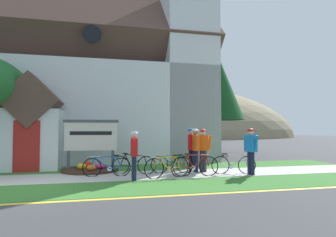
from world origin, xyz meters
TOP-DOWN VIEW (x-y plane):
  - ground at (0.00, 4.00)m, footprint 140.00×140.00m
  - sidewalk_slab at (1.78, 1.75)m, footprint 32.00×2.12m
  - grass_verge at (1.78, -0.43)m, footprint 32.00×2.24m
  - church_lawn at (1.78, 3.97)m, footprint 24.00×2.32m
  - curb_paint_stripe at (1.78, -1.70)m, footprint 28.00×0.16m
  - church_building at (2.14, 9.79)m, footprint 13.96×11.73m
  - church_sign at (1.87, 3.65)m, footprint 2.32×0.29m
  - flower_bed at (1.87, 3.26)m, footprint 2.30×2.30m
  - bicycle_green at (2.54, 1.76)m, footprint 1.75×0.19m
  - bicycle_yellow at (7.36, 1.32)m, footprint 1.73×0.35m
  - bicycle_white at (5.73, 1.12)m, footprint 1.74×0.18m
  - bicycle_orange at (5.08, 2.03)m, footprint 1.68×0.42m
  - bicycle_blue at (3.54, 2.12)m, footprint 1.67×0.58m
  - bicycle_red at (4.64, 0.98)m, footprint 1.72×0.41m
  - cyclist_in_blue_jersey at (3.43, 0.72)m, footprint 0.27×0.72m
  - cyclist_in_green_jersey at (6.37, 2.07)m, footprint 0.54×0.60m
  - cyclist_in_orange_jersey at (6.06, 2.11)m, footprint 0.28×0.72m
  - cyclist_in_red_jersey at (5.99, 2.49)m, footprint 0.40×0.62m
  - cyclist_in_yellow_jersey at (7.88, 0.92)m, footprint 0.36×0.78m
  - roadside_conifer at (10.69, 11.11)m, footprint 4.19×4.19m
  - distant_hill at (8.26, 57.77)m, footprint 81.15×47.08m

SIDE VIEW (x-z plane):
  - ground at x=0.00m, z-range 0.00..0.00m
  - distant_hill at x=8.26m, z-range -13.11..13.11m
  - curb_paint_stripe at x=1.78m, z-range 0.00..0.01m
  - grass_verge at x=1.78m, z-range 0.00..0.01m
  - church_lawn at x=1.78m, z-range 0.00..0.01m
  - sidewalk_slab at x=1.78m, z-range 0.00..0.01m
  - flower_bed at x=1.87m, z-range -0.09..0.25m
  - bicycle_orange at x=5.08m, z-range -0.02..0.74m
  - bicycle_green at x=2.54m, z-range -0.04..0.77m
  - bicycle_yellow at x=7.36m, z-range -0.04..0.78m
  - bicycle_blue at x=3.54m, z-range -0.04..0.79m
  - bicycle_red at x=4.64m, z-range -0.03..0.80m
  - bicycle_white at x=5.73m, z-range -0.04..0.82m
  - cyclist_in_blue_jersey at x=3.43m, z-range 0.14..1.81m
  - cyclist_in_green_jersey at x=6.37m, z-range 0.16..1.91m
  - cyclist_in_orange_jersey at x=6.06m, z-range 0.16..1.92m
  - cyclist_in_yellow_jersey at x=7.88m, z-range 0.17..1.93m
  - cyclist_in_red_jersey at x=5.99m, z-range 0.17..1.94m
  - church_sign at x=1.87m, z-range 0.35..2.50m
  - church_building at x=2.14m, z-range -2.02..11.84m
  - roadside_conifer at x=10.69m, z-range 1.23..9.10m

